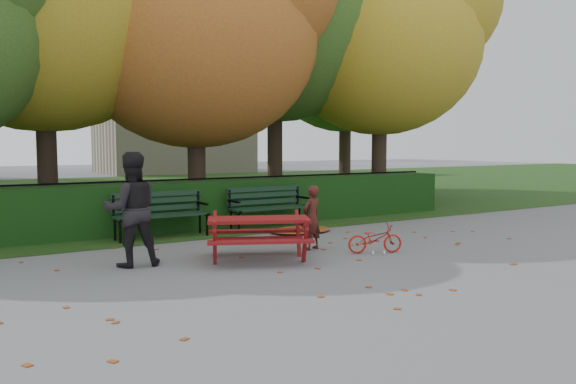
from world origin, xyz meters
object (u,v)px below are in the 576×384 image
tree_g (357,47)px  bench_right (268,204)px  tree_c (212,18)px  adult (131,209)px  bench_left (160,211)px  child (312,218)px  bicycle (375,239)px  picnic_table (259,227)px  tree_e (395,31)px

tree_g → bench_right: size_ratio=4.75×
tree_c → adult: tree_c is taller
bench_left → child: size_ratio=1.64×
tree_g → adult: size_ratio=5.07×
bench_right → bicycle: bench_right is taller
tree_g → bench_left: (-9.63, -6.06, -4.85)m
bench_left → bench_right: same height
picnic_table → bicycle: picnic_table is taller
tree_e → tree_g: (1.81, 3.99, 0.29)m
bench_right → picnic_table: 3.42m
bench_left → child: child is taller
adult → bicycle: 3.91m
tree_c → bicycle: tree_c is taller
child → bicycle: 1.13m
tree_g → tree_c: bearing=-153.1°
bench_left → picnic_table: (0.58, -2.89, -0.00)m
tree_e → picnic_table: tree_e is taller
tree_g → child: size_ratio=7.78×
tree_c → bench_left: (-2.13, -2.26, -4.30)m
child → bicycle: child is taller
bench_left → picnic_table: bearing=-78.7°
picnic_table → tree_c: bearing=98.0°
tree_g → bench_right: 10.61m
adult → picnic_table: bearing=167.4°
tree_e → bench_left: bearing=-165.2°
tree_c → bench_left: size_ratio=4.44×
bench_right → child: child is taller
tree_e → picnic_table: bearing=-145.6°
adult → child: bearing=-179.4°
tree_g → picnic_table: size_ratio=4.43×
bench_left → bench_right: (2.40, 0.00, 0.00)m
picnic_table → child: 1.24m
child → bicycle: size_ratio=1.21×
bench_left → tree_c: bearing=46.6°
child → tree_c: bearing=-111.7°
tree_c → adult: bearing=-126.4°
adult → tree_g: bearing=-136.0°
tree_c → child: bearing=-94.2°
bicycle → picnic_table: bearing=97.8°
bench_right → bicycle: 3.41m
tree_e → bench_right: 7.38m
tree_c → bicycle: size_ratio=8.78×
tree_c → bicycle: (0.35, -5.66, -4.58)m
tree_g → bicycle: size_ratio=9.38×
tree_e → picnic_table: 9.90m
tree_c → child: (-0.35, -4.84, -4.28)m
picnic_table → tree_e: bearing=59.2°
tree_c → tree_g: 8.43m
tree_c → tree_e: tree_e is taller
tree_e → adult: 10.88m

